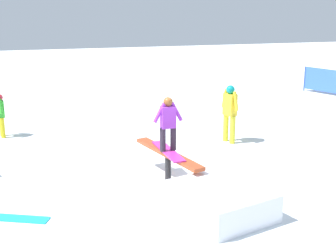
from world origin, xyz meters
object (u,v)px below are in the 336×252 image
main_rider_on_rail (168,126)px  bystander_green (1,113)px  bystander_yellow (230,111)px  rail_feature (168,156)px  loose_snowboard_cyan (11,218)px

main_rider_on_rail → bystander_green: size_ratio=1.18×
bystander_green → bystander_yellow: bystander_yellow is taller
rail_feature → main_rider_on_rail: bearing=0.0°
main_rider_on_rail → bystander_yellow: bearing=-49.6°
rail_feature → loose_snowboard_cyan: size_ratio=1.69×
rail_feature → bystander_yellow: (2.46, -2.50, 0.33)m
bystander_yellow → bystander_green: bearing=51.3°
rail_feature → bystander_green: bystander_green is taller
main_rider_on_rail → bystander_yellow: (2.46, -2.50, -0.37)m
main_rider_on_rail → loose_snowboard_cyan: size_ratio=1.06×
main_rider_on_rail → rail_feature: bearing=0.0°
rail_feature → bystander_green: 6.15m
rail_feature → loose_snowboard_cyan: bearing=90.8°
rail_feature → bystander_green: (4.76, 3.89, 0.13)m
bystander_green → rail_feature: bearing=29.4°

